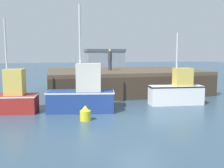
# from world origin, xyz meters

# --- Properties ---
(ground) EXTENTS (120.00, 160.00, 0.10)m
(ground) POSITION_xyz_m (0.00, 0.00, -0.05)
(ground) COLOR #334C60
(pier) EXTENTS (12.20, 8.06, 1.82)m
(pier) POSITION_xyz_m (1.82, 7.88, 1.53)
(pier) COLOR brown
(pier) RESTS_ON ground
(fishing_boat_near_left) EXTENTS (3.20, 1.70, 4.97)m
(fishing_boat_near_left) POSITION_xyz_m (-6.25, 2.68, 0.82)
(fishing_boat_near_left) COLOR maroon
(fishing_boat_near_left) RESTS_ON ground
(fishing_boat_near_right) EXTENTS (3.81, 2.08, 5.70)m
(fishing_boat_near_right) POSITION_xyz_m (-2.36, 2.04, 0.96)
(fishing_boat_near_right) COLOR navy
(fishing_boat_near_right) RESTS_ON ground
(fishing_boat_mid) EXTENTS (3.45, 1.41, 4.41)m
(fishing_boat_mid) POSITION_xyz_m (3.55, 2.51, 0.84)
(fishing_boat_mid) COLOR silver
(fishing_boat_mid) RESTS_ON ground
(rowboat) EXTENTS (1.83, 0.93, 0.36)m
(rowboat) POSITION_xyz_m (3.27, 3.69, 0.16)
(rowboat) COLOR silver
(rowboat) RESTS_ON ground
(dockworker) EXTENTS (0.34, 0.34, 1.71)m
(dockworker) POSITION_xyz_m (0.66, 8.35, 2.68)
(dockworker) COLOR #2D3342
(dockworker) RESTS_ON pier
(warehouse) EXTENTS (6.98, 4.88, 4.02)m
(warehouse) POSITION_xyz_m (5.65, 33.57, 2.03)
(warehouse) COLOR gray
(warehouse) RESTS_ON ground
(mooring_buoy_foreground) EXTENTS (0.51, 0.51, 0.73)m
(mooring_buoy_foreground) POSITION_xyz_m (-2.50, 0.14, 0.33)
(mooring_buoy_foreground) COLOR yellow
(mooring_buoy_foreground) RESTS_ON ground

